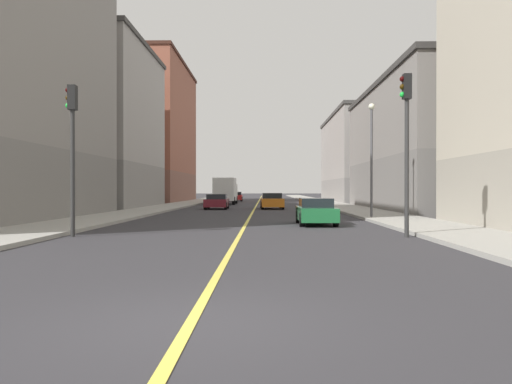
{
  "coord_description": "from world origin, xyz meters",
  "views": [
    {
      "loc": [
        0.97,
        -6.7,
        1.73
      ],
      "look_at": [
        0.13,
        39.22,
        1.48
      ],
      "focal_mm": 36.55,
      "sensor_mm": 36.0,
      "label": 1
    }
  ],
  "objects_px": {
    "building_left_mid": "(427,147)",
    "car_maroon": "(217,202)",
    "traffic_light_right_near": "(72,138)",
    "car_red": "(236,197)",
    "car_orange": "(272,201)",
    "building_right_distant": "(153,133)",
    "box_truck": "(226,190)",
    "car_green": "(316,212)",
    "building_right_midblock": "(100,126)",
    "street_lamp_left_near": "(372,147)",
    "traffic_light_left_near": "(406,131)",
    "building_left_far": "(363,158)"
  },
  "relations": [
    {
      "from": "building_right_distant",
      "to": "traffic_light_right_near",
      "type": "height_order",
      "value": "building_right_distant"
    },
    {
      "from": "building_right_midblock",
      "to": "building_right_distant",
      "type": "bearing_deg",
      "value": 90.0
    },
    {
      "from": "street_lamp_left_near",
      "to": "traffic_light_left_near",
      "type": "bearing_deg",
      "value": -95.22
    },
    {
      "from": "building_right_distant",
      "to": "traffic_light_right_near",
      "type": "relative_size",
      "value": 4.12
    },
    {
      "from": "building_left_mid",
      "to": "car_maroon",
      "type": "relative_size",
      "value": 6.12
    },
    {
      "from": "car_orange",
      "to": "car_maroon",
      "type": "height_order",
      "value": "car_orange"
    },
    {
      "from": "traffic_light_right_near",
      "to": "car_orange",
      "type": "xyz_separation_m",
      "value": [
        7.58,
        26.71,
        -2.92
      ]
    },
    {
      "from": "building_right_midblock",
      "to": "traffic_light_right_near",
      "type": "height_order",
      "value": "building_right_midblock"
    },
    {
      "from": "traffic_light_left_near",
      "to": "car_maroon",
      "type": "height_order",
      "value": "traffic_light_left_near"
    },
    {
      "from": "traffic_light_right_near",
      "to": "car_maroon",
      "type": "xyz_separation_m",
      "value": [
        2.8,
        26.22,
        -2.96
      ]
    },
    {
      "from": "traffic_light_right_near",
      "to": "car_red",
      "type": "distance_m",
      "value": 55.72
    },
    {
      "from": "building_right_midblock",
      "to": "street_lamp_left_near",
      "type": "xyz_separation_m",
      "value": [
        21.52,
        -18.49,
        -3.46
      ]
    },
    {
      "from": "building_right_distant",
      "to": "box_truck",
      "type": "distance_m",
      "value": 17.78
    },
    {
      "from": "car_green",
      "to": "car_red",
      "type": "xyz_separation_m",
      "value": [
        -6.72,
        48.99,
        0.01
      ]
    },
    {
      "from": "car_red",
      "to": "building_left_mid",
      "type": "bearing_deg",
      "value": -59.8
    },
    {
      "from": "traffic_light_right_near",
      "to": "street_lamp_left_near",
      "type": "height_order",
      "value": "street_lamp_left_near"
    },
    {
      "from": "building_left_mid",
      "to": "building_left_far",
      "type": "xyz_separation_m",
      "value": [
        0.0,
        28.68,
        0.72
      ]
    },
    {
      "from": "building_right_distant",
      "to": "street_lamp_left_near",
      "type": "xyz_separation_m",
      "value": [
        21.52,
        -41.13,
        -5.31
      ]
    },
    {
      "from": "box_truck",
      "to": "traffic_light_left_near",
      "type": "bearing_deg",
      "value": -76.66
    },
    {
      "from": "car_orange",
      "to": "car_green",
      "type": "bearing_deg",
      "value": -84.61
    },
    {
      "from": "car_maroon",
      "to": "box_truck",
      "type": "distance_m",
      "value": 14.42
    },
    {
      "from": "car_green",
      "to": "car_maroon",
      "type": "distance_m",
      "value": 20.74
    },
    {
      "from": "building_right_midblock",
      "to": "car_green",
      "type": "relative_size",
      "value": 3.91
    },
    {
      "from": "building_left_mid",
      "to": "traffic_light_left_near",
      "type": "bearing_deg",
      "value": -108.67
    },
    {
      "from": "building_left_mid",
      "to": "car_orange",
      "type": "bearing_deg",
      "value": 172.59
    },
    {
      "from": "building_left_mid",
      "to": "car_green",
      "type": "relative_size",
      "value": 5.87
    },
    {
      "from": "traffic_light_left_near",
      "to": "street_lamp_left_near",
      "type": "distance_m",
      "value": 11.19
    },
    {
      "from": "car_red",
      "to": "traffic_light_right_near",
      "type": "bearing_deg",
      "value": -92.84
    },
    {
      "from": "car_orange",
      "to": "building_right_distant",
      "type": "bearing_deg",
      "value": 122.05
    },
    {
      "from": "building_left_far",
      "to": "box_truck",
      "type": "height_order",
      "value": "building_left_far"
    },
    {
      "from": "building_right_distant",
      "to": "car_maroon",
      "type": "height_order",
      "value": "building_right_distant"
    },
    {
      "from": "building_left_mid",
      "to": "car_maroon",
      "type": "xyz_separation_m",
      "value": [
        -17.73,
        1.19,
        -4.64
      ]
    },
    {
      "from": "traffic_light_right_near",
      "to": "car_orange",
      "type": "height_order",
      "value": "traffic_light_right_near"
    },
    {
      "from": "traffic_light_right_near",
      "to": "car_green",
      "type": "bearing_deg",
      "value": 34.77
    },
    {
      "from": "building_right_midblock",
      "to": "car_orange",
      "type": "distance_m",
      "value": 17.67
    },
    {
      "from": "building_left_mid",
      "to": "car_green",
      "type": "bearing_deg",
      "value": -120.93
    },
    {
      "from": "car_red",
      "to": "box_truck",
      "type": "xyz_separation_m",
      "value": [
        -0.3,
        -14.97,
        0.94
      ]
    },
    {
      "from": "car_orange",
      "to": "box_truck",
      "type": "relative_size",
      "value": 0.6
    },
    {
      "from": "car_orange",
      "to": "box_truck",
      "type": "distance_m",
      "value": 14.83
    },
    {
      "from": "building_left_mid",
      "to": "car_red",
      "type": "bearing_deg",
      "value": 120.2
    },
    {
      "from": "building_left_mid",
      "to": "traffic_light_right_near",
      "type": "relative_size",
      "value": 4.58
    },
    {
      "from": "building_right_distant",
      "to": "car_orange",
      "type": "relative_size",
      "value": 4.94
    },
    {
      "from": "car_orange",
      "to": "traffic_light_right_near",
      "type": "bearing_deg",
      "value": -105.84
    },
    {
      "from": "car_green",
      "to": "car_maroon",
      "type": "height_order",
      "value": "car_maroon"
    },
    {
      "from": "street_lamp_left_near",
      "to": "box_truck",
      "type": "relative_size",
      "value": 0.84
    },
    {
      "from": "street_lamp_left_near",
      "to": "car_green",
      "type": "distance_m",
      "value": 6.78
    },
    {
      "from": "building_right_midblock",
      "to": "car_maroon",
      "type": "height_order",
      "value": "building_right_midblock"
    },
    {
      "from": "building_right_distant",
      "to": "car_maroon",
      "type": "xyz_separation_m",
      "value": [
        11.23,
        -26.05,
        -8.8
      ]
    },
    {
      "from": "car_green",
      "to": "building_right_distant",
      "type": "bearing_deg",
      "value": 111.39
    },
    {
      "from": "traffic_light_right_near",
      "to": "car_green",
      "type": "height_order",
      "value": "traffic_light_right_near"
    }
  ]
}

